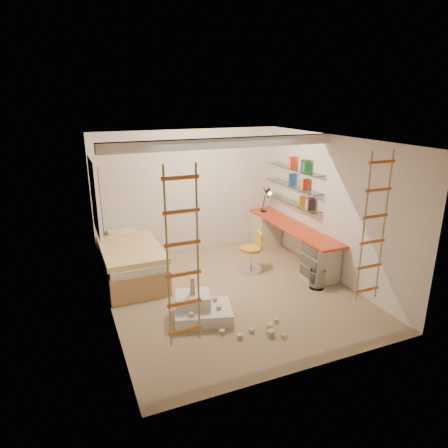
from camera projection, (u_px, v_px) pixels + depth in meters
name	position (u px, v px, depth m)	size (l,w,h in m)	color
floor	(231.00, 292.00, 6.92)	(4.50, 4.50, 0.00)	#927F5E
ceiling_beam	(224.00, 143.00, 6.41)	(4.00, 0.18, 0.16)	white
window_frame	(95.00, 196.00, 7.04)	(0.06, 1.15, 1.35)	white
window_blind	(97.00, 196.00, 7.06)	(0.02, 1.00, 1.20)	#4C2D1E
rope_ladder_left	(183.00, 259.00, 4.42)	(0.41, 0.04, 2.13)	orange
rope_ladder_right	(374.00, 229.00, 5.41)	(0.41, 0.04, 2.13)	#BF6520
waste_bin	(317.00, 279.00, 7.02)	(0.27, 0.27, 0.34)	white
desk	(291.00, 241.00, 8.18)	(0.56, 2.80, 0.75)	red
shelves	(293.00, 185.00, 8.14)	(0.25, 1.80, 0.71)	white
bed	(131.00, 262.00, 7.35)	(1.02, 2.00, 0.69)	#AD7F51
task_lamp	(267.00, 196.00, 8.79)	(0.14, 0.36, 0.57)	black
swivel_chair	(252.00, 257.00, 7.68)	(0.53, 0.53, 0.78)	orange
play_platform	(200.00, 309.00, 6.07)	(0.99, 0.85, 0.38)	silver
toy_blocks	(231.00, 314.00, 5.84)	(1.28, 1.13, 0.65)	#CCB284
books	(293.00, 179.00, 8.10)	(0.14, 0.58, 0.92)	#262626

